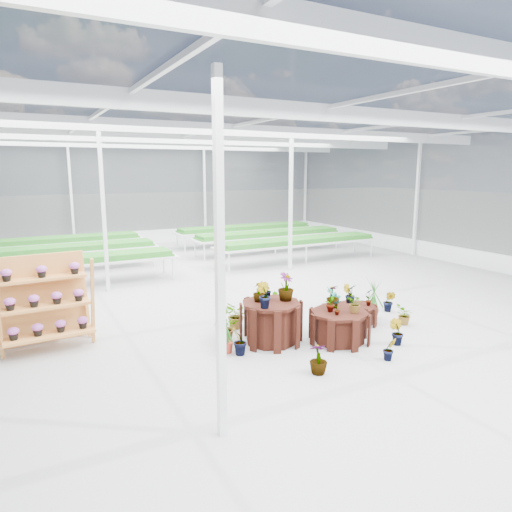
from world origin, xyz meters
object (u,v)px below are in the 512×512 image
plinth_tall (271,322)px  plinth_mid (339,327)px  plinth_low (355,314)px  shelf_rack (45,303)px

plinth_tall → plinth_mid: plinth_tall is taller
plinth_tall → plinth_mid: (1.20, -0.60, -0.10)m
plinth_mid → plinth_low: (1.00, 0.70, -0.11)m
plinth_low → shelf_rack: shelf_rack is taller
plinth_tall → shelf_rack: bearing=156.2°
plinth_mid → shelf_rack: 5.63m
shelf_rack → plinth_low: bearing=-18.4°
plinth_mid → plinth_low: bearing=35.0°
plinth_tall → plinth_mid: 1.35m
plinth_tall → shelf_rack: (-3.90, 1.72, 0.47)m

